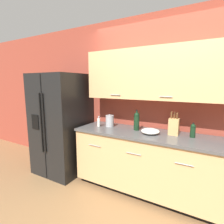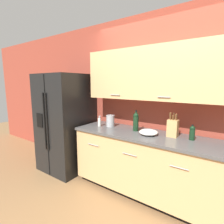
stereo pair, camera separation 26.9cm
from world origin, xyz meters
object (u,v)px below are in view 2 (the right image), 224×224
soap_dispenser (99,122)px  steel_canister (110,121)px  refrigerator (66,122)px  oil_bottle (192,133)px  knife_block (173,128)px  mixing_bowl (148,132)px  wine_bottle (136,121)px

soap_dispenser → steel_canister: size_ratio=0.86×
refrigerator → oil_bottle: refrigerator is taller
knife_block → oil_bottle: size_ratio=1.67×
soap_dispenser → steel_canister: 0.18m
knife_block → soap_dispenser: bearing=-174.6°
soap_dispenser → mixing_bowl: (0.85, 0.00, -0.03)m
wine_bottle → knife_block: bearing=1.9°
wine_bottle → mixing_bowl: (0.24, -0.09, -0.10)m
refrigerator → mixing_bowl: (1.61, 0.06, 0.06)m
mixing_bowl → soap_dispenser: bearing=-179.9°
wine_bottle → oil_bottle: size_ratio=1.59×
refrigerator → mixing_bowl: refrigerator is taller
knife_block → steel_canister: knife_block is taller
refrigerator → oil_bottle: size_ratio=9.18×
steel_canister → oil_bottle: bearing=1.0°
refrigerator → soap_dispenser: refrigerator is taller
knife_block → refrigerator: bearing=-175.0°
steel_canister → knife_block: bearing=0.9°
wine_bottle → oil_bottle: 0.76m
steel_canister → soap_dispenser: bearing=-149.0°
refrigerator → knife_block: size_ratio=5.51×
refrigerator → soap_dispenser: (0.75, 0.06, 0.10)m
soap_dispenser → knife_block: bearing=5.4°
oil_bottle → knife_block: bearing=-178.4°
refrigerator → knife_block: (1.89, 0.17, 0.15)m
wine_bottle → oil_bottle: bearing=1.8°
steel_canister → mixing_bowl: steel_canister is taller
oil_bottle → wine_bottle: bearing=-178.2°
soap_dispenser → steel_canister: bearing=31.0°
soap_dispenser → mixing_bowl: 0.85m
knife_block → soap_dispenser: 1.15m
refrigerator → oil_bottle: bearing=4.6°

